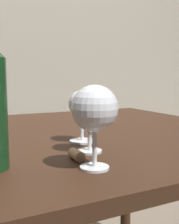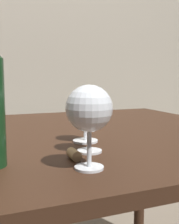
% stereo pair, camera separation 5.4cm
% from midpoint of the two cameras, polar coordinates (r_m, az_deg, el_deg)
% --- Properties ---
extents(back_wall, '(5.00, 0.08, 2.60)m').
position_cam_midpoint_polar(back_wall, '(1.92, -16.50, 18.58)').
color(back_wall, '#B2A893').
rests_on(back_wall, ground_plane).
extents(dining_table, '(1.41, 0.99, 0.74)m').
position_cam_midpoint_polar(dining_table, '(0.89, -8.82, -9.46)').
color(dining_table, '#382114').
rests_on(dining_table, ground_plane).
extents(wine_glass_port, '(0.09, 0.09, 0.16)m').
position_cam_midpoint_polar(wine_glass_port, '(0.52, 2.90, 0.34)').
color(wine_glass_port, white).
rests_on(wine_glass_port, dining_table).
extents(wine_glass_amber, '(0.08, 0.08, 0.14)m').
position_cam_midpoint_polar(wine_glass_amber, '(0.64, 2.41, 0.52)').
color(wine_glass_amber, white).
rests_on(wine_glass_amber, dining_table).
extents(wine_glass_cabernet, '(0.07, 0.07, 0.14)m').
position_cam_midpoint_polar(wine_glass_cabernet, '(0.75, 1.21, 1.34)').
color(wine_glass_cabernet, white).
rests_on(wine_glass_cabernet, dining_table).
extents(cork, '(0.02, 0.04, 0.02)m').
position_cam_midpoint_polar(cork, '(0.60, -0.55, -8.63)').
color(cork, tan).
rests_on(cork, dining_table).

